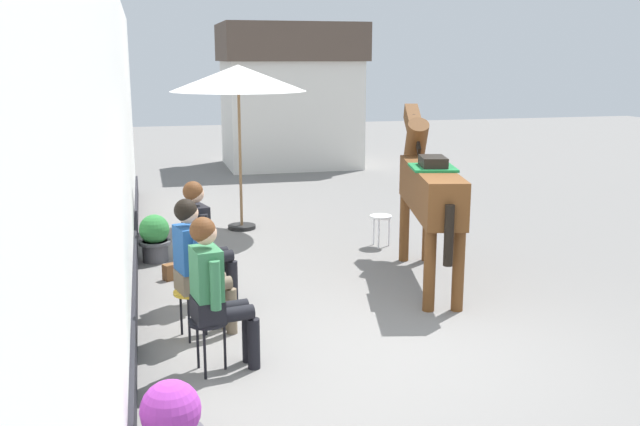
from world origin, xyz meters
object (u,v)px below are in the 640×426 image
(seated_visitor_far, at_px, (202,236))
(cafe_parasol, at_px, (238,79))
(saddled_horse_center, at_px, (429,187))
(satchel_bag, at_px, (174,271))
(seated_visitor_middle, at_px, (196,260))
(flower_planter_nearest, at_px, (171,425))
(flower_planter_farthest, at_px, (155,237))
(spare_stool_white, at_px, (381,220))
(seated_visitor_near, at_px, (214,286))

(seated_visitor_far, distance_m, cafe_parasol, 3.86)
(saddled_horse_center, bearing_deg, satchel_bag, 165.38)
(seated_visitor_middle, xyz_separation_m, satchel_bag, (-0.15, 1.95, -0.68))
(seated_visitor_middle, distance_m, satchel_bag, 2.06)
(cafe_parasol, xyz_separation_m, satchel_bag, (-1.17, -2.42, -2.26))
(seated_visitor_far, xyz_separation_m, flower_planter_nearest, (-0.49, -3.27, -0.44))
(flower_planter_farthest, xyz_separation_m, spare_stool_white, (3.19, -0.02, 0.07))
(cafe_parasol, xyz_separation_m, spare_stool_white, (1.80, -1.57, -1.96))
(seated_visitor_near, relative_size, seated_visitor_far, 1.00)
(saddled_horse_center, height_order, flower_planter_farthest, saddled_horse_center)
(seated_visitor_middle, height_order, flower_planter_farthest, seated_visitor_middle)
(seated_visitor_middle, height_order, cafe_parasol, cafe_parasol)
(seated_visitor_near, height_order, flower_planter_farthest, seated_visitor_near)
(saddled_horse_center, bearing_deg, seated_visitor_middle, -157.96)
(seated_visitor_far, distance_m, spare_stool_white, 3.28)
(seated_visitor_middle, xyz_separation_m, flower_planter_nearest, (-0.35, -2.31, -0.44))
(flower_planter_nearest, relative_size, spare_stool_white, 1.39)
(cafe_parasol, bearing_deg, satchel_bag, -115.86)
(seated_visitor_far, bearing_deg, seated_visitor_near, -91.45)
(seated_visitor_near, distance_m, saddled_horse_center, 3.44)
(seated_visitor_middle, distance_m, spare_stool_white, 3.99)
(flower_planter_nearest, bearing_deg, saddled_horse_center, 47.16)
(flower_planter_nearest, xyz_separation_m, cafe_parasol, (1.38, 6.67, 2.03))
(flower_planter_nearest, relative_size, flower_planter_farthest, 1.00)
(cafe_parasol, bearing_deg, flower_planter_farthest, -131.58)
(flower_planter_farthest, bearing_deg, flower_planter_nearest, -89.95)
(spare_stool_white, bearing_deg, cafe_parasol, 138.90)
(seated_visitor_far, distance_m, flower_planter_nearest, 3.34)
(seated_visitor_middle, xyz_separation_m, spare_stool_white, (2.83, 2.79, -0.38))
(spare_stool_white, height_order, satchel_bag, spare_stool_white)
(seated_visitor_middle, distance_m, saddled_horse_center, 3.11)
(flower_planter_nearest, height_order, spare_stool_white, flower_planter_nearest)
(seated_visitor_far, height_order, spare_stool_white, seated_visitor_far)
(cafe_parasol, height_order, satchel_bag, cafe_parasol)
(seated_visitor_middle, relative_size, flower_planter_farthest, 2.17)
(saddled_horse_center, relative_size, cafe_parasol, 1.14)
(seated_visitor_middle, bearing_deg, seated_visitor_near, -83.78)
(flower_planter_farthest, relative_size, satchel_bag, 2.29)
(flower_planter_nearest, bearing_deg, satchel_bag, 87.23)
(spare_stool_white, distance_m, satchel_bag, 3.11)
(seated_visitor_near, height_order, spare_stool_white, seated_visitor_near)
(saddled_horse_center, bearing_deg, flower_planter_nearest, -132.84)
(seated_visitor_near, xyz_separation_m, cafe_parasol, (0.94, 5.20, 1.59))
(saddled_horse_center, xyz_separation_m, satchel_bag, (-3.01, 0.79, -1.06))
(seated_visitor_near, relative_size, satchel_bag, 4.96)
(seated_visitor_near, relative_size, flower_planter_farthest, 2.17)
(seated_visitor_near, relative_size, flower_planter_nearest, 2.17)
(saddled_horse_center, bearing_deg, flower_planter_farthest, 152.96)
(flower_planter_farthest, bearing_deg, seated_visitor_far, -75.03)
(saddled_horse_center, xyz_separation_m, spare_stool_white, (-0.04, 1.63, -0.76))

